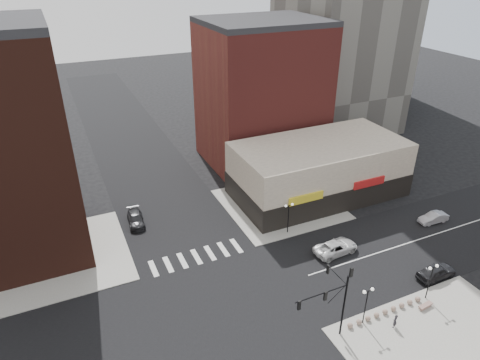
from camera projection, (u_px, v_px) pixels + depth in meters
ground at (224, 303)px, 43.29m from camera, size 240.00×240.00×0.00m
road_ew at (224, 303)px, 43.28m from camera, size 200.00×14.00×0.02m
road_ns at (224, 303)px, 43.28m from camera, size 14.00×200.00×0.02m
sidewalk_nw at (61, 258)px, 49.61m from camera, size 15.00×15.00×0.12m
sidewalk_ne at (280, 204)px, 60.22m from camera, size 15.00×15.00×0.12m
sidewalk_se at (451, 352)px, 37.86m from camera, size 18.00×14.00×0.12m
building_ne_midrise at (261, 96)px, 68.78m from camera, size 18.00×15.00×22.00m
building_ne_row at (318, 173)px, 61.48m from camera, size 24.20×12.20×8.00m
traffic_signal at (334, 295)px, 37.31m from camera, size 5.59×3.09×7.77m
street_lamp_se_a at (367, 297)px, 39.34m from camera, size 1.22×0.32×4.16m
street_lamp_se_b at (432, 274)px, 42.27m from camera, size 1.22×0.32×4.16m
street_lamp_ne at (289, 211)px, 52.56m from camera, size 1.22×0.32×4.16m
bollard_row at (385, 312)px, 41.69m from camera, size 8.93×0.53×0.53m
white_suv at (336, 247)px, 50.22m from camera, size 5.64×2.91×1.52m
dark_sedan_east at (436, 272)px, 46.31m from camera, size 4.69×1.96×1.59m
silver_sedan at (433, 218)px, 55.96m from camera, size 4.15×1.66×1.34m
dark_sedan_north at (136, 219)px, 55.68m from camera, size 2.36×4.99×1.41m
pedestrian at (395, 321)px, 39.99m from camera, size 0.65×0.59×1.50m
stone_bench at (425, 306)px, 42.47m from camera, size 1.68×0.68×0.38m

